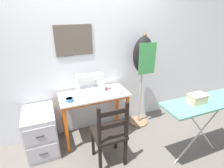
% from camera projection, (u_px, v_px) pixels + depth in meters
% --- Properties ---
extents(ground_plane, '(14.00, 14.00, 0.00)m').
position_uv_depth(ground_plane, '(100.00, 144.00, 2.67)').
color(ground_plane, '#5B5651').
extents(wall_back, '(10.00, 0.07, 2.55)m').
position_uv_depth(wall_back, '(87.00, 55.00, 2.61)').
color(wall_back, silver).
rests_on(wall_back, ground_plane).
extents(sewing_table, '(1.00, 0.46, 0.76)m').
position_uv_depth(sewing_table, '(94.00, 101.00, 2.60)').
color(sewing_table, silver).
rests_on(sewing_table, ground_plane).
extents(sewing_machine, '(0.41, 0.17, 0.30)m').
position_uv_depth(sewing_machine, '(92.00, 84.00, 2.58)').
color(sewing_machine, white).
rests_on(sewing_machine, sewing_table).
extents(fabric_bowl, '(0.11, 0.11, 0.05)m').
position_uv_depth(fabric_bowl, '(69.00, 100.00, 2.34)').
color(fabric_bowl, teal).
rests_on(fabric_bowl, sewing_table).
extents(scissors, '(0.13, 0.06, 0.01)m').
position_uv_depth(scissors, '(124.00, 94.00, 2.56)').
color(scissors, silver).
rests_on(scissors, sewing_table).
extents(thread_spool_near_machine, '(0.04, 0.04, 0.04)m').
position_uv_depth(thread_spool_near_machine, '(107.00, 89.00, 2.66)').
color(thread_spool_near_machine, red).
rests_on(thread_spool_near_machine, sewing_table).
extents(thread_spool_mid_table, '(0.04, 0.04, 0.04)m').
position_uv_depth(thread_spool_mid_table, '(110.00, 88.00, 2.70)').
color(thread_spool_mid_table, purple).
rests_on(thread_spool_mid_table, sewing_table).
extents(wooden_chair, '(0.40, 0.38, 0.95)m').
position_uv_depth(wooden_chair, '(109.00, 134.00, 2.21)').
color(wooden_chair, black).
rests_on(wooden_chair, ground_plane).
extents(filing_cabinet, '(0.41, 0.57, 0.64)m').
position_uv_depth(filing_cabinet, '(41.00, 132.00, 2.45)').
color(filing_cabinet, '#B7B7BC').
rests_on(filing_cabinet, ground_plane).
extents(dress_form, '(0.33, 0.32, 1.58)m').
position_uv_depth(dress_form, '(143.00, 61.00, 2.72)').
color(dress_form, '#846647').
rests_on(dress_form, ground_plane).
extents(ironing_board, '(1.21, 0.37, 0.90)m').
position_uv_depth(ironing_board, '(208.00, 104.00, 2.13)').
color(ironing_board, '#518E7A').
rests_on(ironing_board, ground_plane).
extents(storage_box, '(0.21, 0.14, 0.11)m').
position_uv_depth(storage_box, '(197.00, 99.00, 2.05)').
color(storage_box, beige).
rests_on(storage_box, ironing_board).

